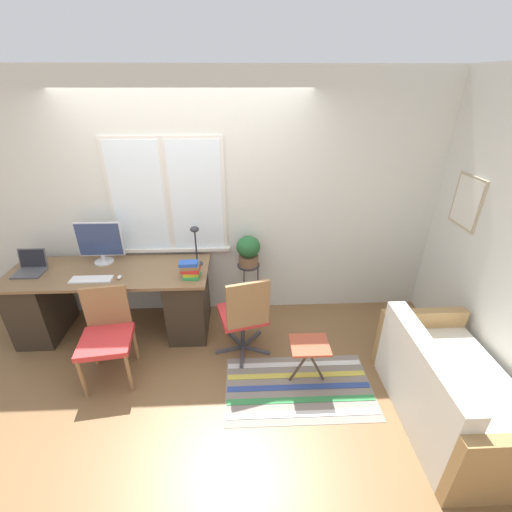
% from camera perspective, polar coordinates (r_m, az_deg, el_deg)
% --- Properties ---
extents(ground_plane, '(14.00, 14.00, 0.00)m').
position_cam_1_polar(ground_plane, '(3.84, -10.32, -15.07)').
color(ground_plane, brown).
extents(wall_back_with_window, '(9.00, 0.12, 2.70)m').
position_cam_1_polar(wall_back_with_window, '(3.85, -10.70, 8.48)').
color(wall_back_with_window, silver).
rests_on(wall_back_with_window, ground_plane).
extents(wall_right_with_picture, '(0.08, 9.00, 2.70)m').
position_cam_1_polar(wall_right_with_picture, '(3.77, 33.51, 3.86)').
color(wall_right_with_picture, silver).
rests_on(wall_right_with_picture, ground_plane).
extents(desk, '(2.09, 0.72, 0.78)m').
position_cam_1_polar(desk, '(4.09, -22.52, -6.75)').
color(desk, brown).
rests_on(desk, ground_plane).
extents(laptop, '(0.28, 0.26, 0.22)m').
position_cam_1_polar(laptop, '(4.25, -33.46, -1.65)').
color(laptop, '#4C4C51').
rests_on(laptop, desk).
extents(monitor, '(0.48, 0.20, 0.47)m').
position_cam_1_polar(monitor, '(4.01, -24.56, 2.11)').
color(monitor, silver).
rests_on(monitor, desk).
extents(keyboard, '(0.40, 0.14, 0.02)m').
position_cam_1_polar(keyboard, '(3.80, -25.77, -3.55)').
color(keyboard, silver).
rests_on(keyboard, desk).
extents(mouse, '(0.04, 0.07, 0.03)m').
position_cam_1_polar(mouse, '(3.71, -21.81, -3.30)').
color(mouse, silver).
rests_on(mouse, desk).
extents(desk_lamp, '(0.11, 0.11, 0.44)m').
position_cam_1_polar(desk_lamp, '(3.64, -10.08, 2.85)').
color(desk_lamp, '#2D2D33').
rests_on(desk_lamp, desk).
extents(book_stack, '(0.20, 0.17, 0.18)m').
position_cam_1_polar(book_stack, '(3.50, -10.90, -2.20)').
color(book_stack, green).
rests_on(book_stack, desk).
extents(desk_chair_wooden, '(0.51, 0.51, 0.88)m').
position_cam_1_polar(desk_chair_wooden, '(3.53, -23.67, -11.67)').
color(desk_chair_wooden, olive).
rests_on(desk_chair_wooden, ground_plane).
extents(office_chair_swivel, '(0.58, 0.56, 0.95)m').
position_cam_1_polar(office_chair_swivel, '(3.43, -1.98, -9.75)').
color(office_chair_swivel, '#47474C').
rests_on(office_chair_swivel, ground_plane).
extents(couch_loveseat, '(0.81, 1.38, 0.78)m').
position_cam_1_polar(couch_loveseat, '(3.41, 29.60, -19.26)').
color(couch_loveseat, white).
rests_on(couch_loveseat, ground_plane).
extents(plant_stand, '(0.25, 0.25, 0.69)m').
position_cam_1_polar(plant_stand, '(3.94, -1.24, -2.58)').
color(plant_stand, '#333338').
rests_on(plant_stand, ground_plane).
extents(potted_plant, '(0.27, 0.27, 0.34)m').
position_cam_1_polar(potted_plant, '(3.81, -1.28, 1.01)').
color(potted_plant, brown).
rests_on(potted_plant, plant_stand).
extents(floor_rug_striped, '(1.37, 0.79, 0.01)m').
position_cam_1_polar(floor_rug_striped, '(3.45, 7.14, -20.89)').
color(floor_rug_striped, gray).
rests_on(floor_rug_striped, ground_plane).
extents(folding_stool, '(0.35, 0.30, 0.45)m').
position_cam_1_polar(folding_stool, '(3.25, 8.88, -14.97)').
color(folding_stool, '#B24C33').
rests_on(folding_stool, ground_plane).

